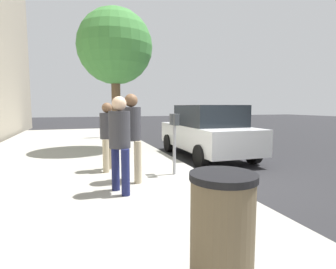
# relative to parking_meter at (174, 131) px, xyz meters

# --- Properties ---
(ground_plane) EXTENTS (80.00, 80.00, 0.00)m
(ground_plane) POSITION_rel_parking_meter_xyz_m (-0.15, -0.69, -1.17)
(ground_plane) COLOR #232326
(ground_plane) RESTS_ON ground
(sidewalk_slab) EXTENTS (28.00, 6.00, 0.15)m
(sidewalk_slab) POSITION_rel_parking_meter_xyz_m (-0.15, 2.31, -1.09)
(sidewalk_slab) COLOR gray
(sidewalk_slab) RESTS_ON ground_plane
(parking_meter) EXTENTS (0.36, 0.12, 1.41)m
(parking_meter) POSITION_rel_parking_meter_xyz_m (0.00, 0.00, 0.00)
(parking_meter) COLOR gray
(parking_meter) RESTS_ON sidewalk_slab
(pedestrian_at_meter) EXTENTS (0.51, 0.40, 1.84)m
(pedestrian_at_meter) POSITION_rel_parking_meter_xyz_m (-0.25, 1.05, 0.08)
(pedestrian_at_meter) COLOR tan
(pedestrian_at_meter) RESTS_ON sidewalk_slab
(pedestrian_bystander) EXTENTS (0.51, 0.38, 1.76)m
(pedestrian_bystander) POSITION_rel_parking_meter_xyz_m (-0.94, 1.40, 0.02)
(pedestrian_bystander) COLOR #191E4C
(pedestrian_bystander) RESTS_ON sidewalk_slab
(parking_officer) EXTENTS (0.49, 0.36, 1.67)m
(parking_officer) POSITION_rel_parking_meter_xyz_m (0.86, 1.42, -0.05)
(parking_officer) COLOR tan
(parking_officer) RESTS_ON sidewalk_slab
(parked_sedan_near) EXTENTS (4.43, 2.02, 1.77)m
(parked_sedan_near) POSITION_rel_parking_meter_xyz_m (2.31, -2.03, -0.27)
(parked_sedan_near) COLOR silver
(parked_sedan_near) RESTS_ON ground_plane
(street_tree) EXTENTS (2.65, 2.65, 5.02)m
(street_tree) POSITION_rel_parking_meter_xyz_m (4.07, 0.75, 2.64)
(street_tree) COLOR brown
(street_tree) RESTS_ON sidewalk_slab
(traffic_signal) EXTENTS (0.24, 0.44, 3.60)m
(traffic_signal) POSITION_rel_parking_meter_xyz_m (8.02, 0.17, 1.41)
(traffic_signal) COLOR black
(traffic_signal) RESTS_ON sidewalk_slab
(trash_bin) EXTENTS (0.59, 0.59, 1.01)m
(trash_bin) POSITION_rel_parking_meter_xyz_m (-3.75, 0.94, -0.51)
(trash_bin) COLOR brown
(trash_bin) RESTS_ON sidewalk_slab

